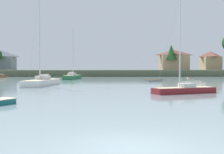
{
  "coord_description": "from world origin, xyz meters",
  "views": [
    {
      "loc": [
        -0.88,
        -8.62,
        2.6
      ],
      "look_at": [
        0.42,
        33.51,
        1.28
      ],
      "focal_mm": 42.38,
      "sensor_mm": 36.0,
      "label": 1
    }
  ],
  "objects_px": {
    "sailboat_white": "(42,84)",
    "dinghy_sand": "(190,78)",
    "sailboat_maroon": "(184,91)",
    "dinghy_grey": "(153,81)",
    "sailboat_green": "(72,78)"
  },
  "relations": [
    {
      "from": "dinghy_grey",
      "to": "dinghy_sand",
      "type": "distance_m",
      "value": 22.73
    },
    {
      "from": "sailboat_white",
      "to": "sailboat_green",
      "type": "height_order",
      "value": "sailboat_white"
    },
    {
      "from": "dinghy_grey",
      "to": "sailboat_green",
      "type": "distance_m",
      "value": 22.06
    },
    {
      "from": "sailboat_white",
      "to": "sailboat_maroon",
      "type": "bearing_deg",
      "value": -36.34
    },
    {
      "from": "sailboat_white",
      "to": "dinghy_sand",
      "type": "xyz_separation_m",
      "value": [
        32.99,
        30.05,
        -0.19
      ]
    },
    {
      "from": "sailboat_white",
      "to": "sailboat_green",
      "type": "distance_m",
      "value": 24.99
    },
    {
      "from": "sailboat_white",
      "to": "dinghy_grey",
      "type": "distance_m",
      "value": 22.74
    },
    {
      "from": "dinghy_sand",
      "to": "sailboat_green",
      "type": "distance_m",
      "value": 31.68
    },
    {
      "from": "sailboat_white",
      "to": "dinghy_grey",
      "type": "bearing_deg",
      "value": 31.23
    },
    {
      "from": "dinghy_grey",
      "to": "sailboat_green",
      "type": "xyz_separation_m",
      "value": [
        -17.72,
        13.14,
        0.13
      ]
    },
    {
      "from": "sailboat_white",
      "to": "sailboat_maroon",
      "type": "distance_m",
      "value": 22.46
    },
    {
      "from": "sailboat_maroon",
      "to": "sailboat_green",
      "type": "distance_m",
      "value": 41.59
    },
    {
      "from": "sailboat_maroon",
      "to": "dinghy_grey",
      "type": "bearing_deg",
      "value": 86.92
    },
    {
      "from": "dinghy_grey",
      "to": "dinghy_sand",
      "type": "bearing_deg",
      "value": 53.44
    },
    {
      "from": "sailboat_white",
      "to": "dinghy_grey",
      "type": "height_order",
      "value": "sailboat_white"
    }
  ]
}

